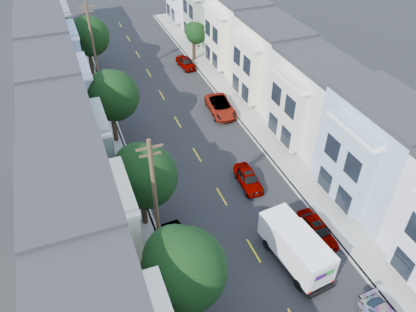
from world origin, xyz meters
TOP-DOWN VIEW (x-y plane):
  - ground at (0.00, 0.00)m, footprint 160.00×160.00m
  - road_slab at (0.00, 15.00)m, footprint 12.00×70.00m
  - curb_left at (-6.05, 15.00)m, footprint 0.30×70.00m
  - curb_right at (6.05, 15.00)m, footprint 0.30×70.00m
  - sidewalk_left at (-7.35, 15.00)m, footprint 2.60×70.00m
  - sidewalk_right at (7.35, 15.00)m, footprint 2.60×70.00m
  - centerline at (0.00, 15.00)m, footprint 0.12×70.00m
  - townhouse_row_left at (-11.15, 15.00)m, footprint 5.00×70.00m
  - townhouse_row_right at (11.15, 15.00)m, footprint 5.00×70.00m
  - tree_b at (-6.30, -3.46)m, footprint 4.70×4.70m
  - tree_c at (-6.30, 5.40)m, footprint 4.70×4.70m
  - tree_d at (-6.30, 16.94)m, footprint 4.70×4.70m
  - tree_e at (-6.30, 32.12)m, footprint 4.70×4.70m
  - tree_far_r at (6.89, 31.47)m, footprint 2.73×2.73m
  - utility_pole_near at (-6.30, 2.00)m, footprint 1.60×0.26m
  - utility_pole_far at (-6.30, 28.00)m, footprint 1.60×0.26m
  - fedex_truck at (2.17, -1.80)m, footprint 2.26×5.86m
  - lead_sedan at (2.68, 6.58)m, footprint 1.79×4.16m
  - parked_left_c at (-4.90, 2.24)m, footprint 1.60×3.79m
  - parked_left_d at (-4.90, 11.10)m, footprint 2.55×4.98m
  - parked_right_b at (4.90, -0.44)m, footprint 1.63×4.24m
  - parked_right_c at (4.90, 18.11)m, footprint 2.85×5.42m
  - parked_right_d at (4.90, 29.87)m, footprint 1.91×4.14m

SIDE VIEW (x-z plane):
  - ground at x=0.00m, z-range 0.00..0.00m
  - centerline at x=0.00m, z-range -0.01..0.01m
  - townhouse_row_left at x=-11.15m, z-range -4.25..4.25m
  - townhouse_row_right at x=11.15m, z-range -4.25..4.25m
  - road_slab at x=0.00m, z-range 0.00..0.02m
  - curb_left at x=-6.05m, z-range 0.00..0.15m
  - curb_right at x=6.05m, z-range 0.00..0.15m
  - sidewalk_left at x=-7.35m, z-range 0.00..0.15m
  - sidewalk_right at x=7.35m, z-range 0.00..0.15m
  - parked_left_c at x=-4.90m, z-range 0.00..1.23m
  - parked_right_d at x=4.90m, z-range 0.00..1.30m
  - lead_sedan at x=2.68m, z-range 0.00..1.32m
  - parked_left_d at x=-4.90m, z-range 0.00..1.35m
  - parked_right_b at x=4.90m, z-range 0.00..1.37m
  - parked_right_c at x=4.90m, z-range 0.00..1.45m
  - fedex_truck at x=2.17m, z-range 0.16..2.98m
  - tree_far_r at x=6.89m, z-range 1.09..6.13m
  - tree_c at x=-6.30m, z-range 1.14..8.16m
  - tree_e at x=-6.30m, z-range 1.26..8.51m
  - tree_d at x=-6.30m, z-range 1.29..8.61m
  - utility_pole_near at x=-6.30m, z-range 0.15..10.15m
  - utility_pole_far at x=-6.30m, z-range 0.15..10.15m
  - tree_b at x=-6.30m, z-range 1.44..9.07m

